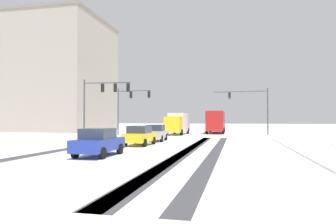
% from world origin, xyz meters
% --- Properties ---
extents(ground_plane, '(300.00, 300.00, 0.00)m').
position_xyz_m(ground_plane, '(0.00, 0.00, 0.00)').
color(ground_plane, white).
extents(wheel_track_left_lane, '(0.91, 29.89, 0.01)m').
position_xyz_m(wheel_track_left_lane, '(2.71, 13.58, 0.00)').
color(wheel_track_left_lane, '#424247').
rests_on(wheel_track_left_lane, ground).
extents(wheel_track_right_lane, '(0.75, 29.89, 0.01)m').
position_xyz_m(wheel_track_right_lane, '(2.55, 13.58, 0.00)').
color(wheel_track_right_lane, '#424247').
rests_on(wheel_track_right_lane, ground).
extents(wheel_track_center, '(1.07, 29.89, 0.01)m').
position_xyz_m(wheel_track_center, '(-6.04, 13.58, 0.00)').
color(wheel_track_center, '#424247').
rests_on(wheel_track_center, ground).
extents(wheel_track_oncoming, '(0.71, 29.89, 0.01)m').
position_xyz_m(wheel_track_oncoming, '(4.57, 13.58, 0.00)').
color(wheel_track_oncoming, '#424247').
rests_on(wheel_track_oncoming, ground).
extents(sidewalk_kerb_right, '(4.00, 29.89, 0.12)m').
position_xyz_m(sidewalk_kerb_right, '(11.66, 12.23, 0.06)').
color(sidewalk_kerb_right, white).
rests_on(sidewalk_kerb_right, ground).
extents(traffic_signal_far_left, '(4.92, 0.57, 6.50)m').
position_xyz_m(traffic_signal_far_left, '(-8.60, 33.07, 4.59)').
color(traffic_signal_far_left, '#47474C').
rests_on(traffic_signal_far_left, ground).
extents(traffic_signal_far_right, '(7.54, 0.39, 6.50)m').
position_xyz_m(traffic_signal_far_right, '(8.10, 37.23, 4.52)').
color(traffic_signal_far_right, '#47474C').
rests_on(traffic_signal_far_right, ground).
extents(traffic_signal_near_left, '(5.26, 0.72, 6.50)m').
position_xyz_m(traffic_signal_near_left, '(-8.19, 23.34, 4.76)').
color(traffic_signal_near_left, '#47474C').
rests_on(traffic_signal_near_left, ground).
extents(car_silver_lead, '(2.02, 4.19, 1.62)m').
position_xyz_m(car_silver_lead, '(-1.85, 21.78, 0.82)').
color(car_silver_lead, '#B7BABF').
rests_on(car_silver_lead, ground).
extents(car_yellow_cab_second, '(1.90, 4.13, 1.62)m').
position_xyz_m(car_yellow_cab_second, '(-1.85, 16.59, 0.82)').
color(car_yellow_cab_second, yellow).
rests_on(car_yellow_cab_second, ground).
extents(car_blue_third, '(1.85, 4.11, 1.62)m').
position_xyz_m(car_blue_third, '(-1.95, 8.95, 0.82)').
color(car_blue_third, '#233899').
rests_on(car_blue_third, ground).
extents(bus_oncoming, '(2.77, 11.03, 3.38)m').
position_xyz_m(bus_oncoming, '(2.86, 41.72, 1.99)').
color(bus_oncoming, '#B21E1E').
rests_on(bus_oncoming, ground).
extents(box_truck_delivery, '(2.49, 7.47, 3.02)m').
position_xyz_m(box_truck_delivery, '(-2.12, 35.32, 1.63)').
color(box_truck_delivery, yellow).
rests_on(box_truck_delivery, ground).
extents(office_building_far_left_block, '(24.59, 17.58, 20.91)m').
position_xyz_m(office_building_far_left_block, '(-30.49, 44.96, 10.46)').
color(office_building_far_left_block, '#A89E8E').
rests_on(office_building_far_left_block, ground).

